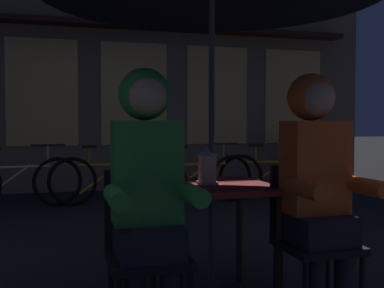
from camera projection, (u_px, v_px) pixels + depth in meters
The scene contains 12 objects.
cafe_table at pixel (211, 200), 2.91m from camera, with size 0.72×0.72×0.74m.
lantern at pixel (207, 164), 2.90m from camera, with size 0.11×0.11×0.23m.
chair_left at pixel (146, 244), 2.43m from camera, with size 0.40×0.40×0.87m.
chair_right at pixel (311, 233), 2.69m from camera, with size 0.40×0.40×0.87m.
person_left_hooded at pixel (148, 177), 2.36m from camera, with size 0.45×0.56×1.40m.
person_right_hooded at pixel (317, 171), 2.62m from camera, with size 0.45×0.56×1.40m.
shopfront_building at pixel (88, 5), 7.87m from camera, with size 10.00×0.93×6.20m.
bicycle_second at pixel (17, 182), 6.11m from camera, with size 1.67×0.31×0.84m.
bicycle_third at pixel (110, 179), 6.46m from camera, with size 1.68×0.10×0.84m.
bicycle_fourth at pixel (199, 179), 6.52m from camera, with size 1.67×0.27×0.84m.
bicycle_fifth at pixel (274, 175), 6.92m from camera, with size 1.67×0.28×0.84m.
potted_plant at pixel (297, 156), 8.05m from camera, with size 0.60×0.60×0.92m.
Camera 1 is at (-0.91, -2.75, 1.12)m, focal length 44.03 mm.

